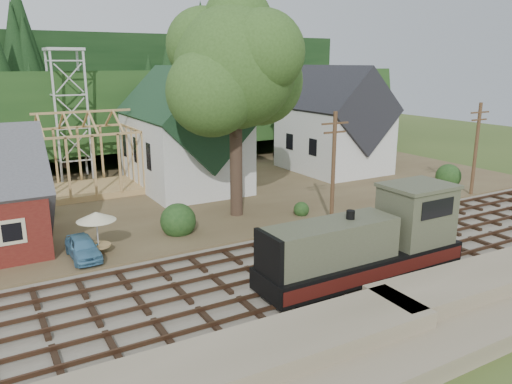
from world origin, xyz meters
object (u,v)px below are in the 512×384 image
car_blue (83,247)px  patio_set (96,218)px  car_red (355,159)px  locomotive (370,243)px

car_blue → patio_set: (0.94, 0.39, 1.49)m
patio_set → car_red: bearing=22.4°
car_blue → patio_set: patio_set is taller
car_blue → car_red: bearing=21.6°
car_red → patio_set: bearing=125.5°
car_red → patio_set: size_ratio=1.80×
car_red → car_blue: bearing=125.5°
patio_set → locomotive: bearing=-41.8°
car_blue → car_red: (31.29, 12.91, -0.02)m
locomotive → car_blue: size_ratio=3.07×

